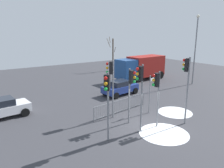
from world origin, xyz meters
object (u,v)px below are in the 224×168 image
object	(u,v)px
traffic_light_foreground_left	(157,87)
delivery_truck	(141,67)
traffic_light_foreground_right	(111,76)
traffic_light_mid_right	(187,75)
bare_tree_centre	(113,54)
street_lamp	(196,44)
traffic_light_mid_left	(131,84)
car_white_mid	(2,108)
traffic_light_rear_left	(140,83)
traffic_light_rear_right	(107,92)
direction_sign_post	(150,92)
car_blue_far	(120,87)

from	to	relation	value
traffic_light_foreground_left	delivery_truck	size ratio (longest dim) A/B	0.53
traffic_light_foreground_right	traffic_light_mid_right	bearing A→B (deg)	-106.17
delivery_truck	bare_tree_centre	bearing A→B (deg)	-99.52
street_lamp	delivery_truck	bearing A→B (deg)	122.61
traffic_light_mid_right	bare_tree_centre	world-z (taller)	bare_tree_centre
traffic_light_mid_left	street_lamp	world-z (taller)	street_lamp
traffic_light_foreground_right	car_white_mid	world-z (taller)	traffic_light_foreground_right
traffic_light_foreground_right	traffic_light_rear_left	world-z (taller)	traffic_light_rear_left
traffic_light_mid_right	traffic_light_mid_left	bearing A→B (deg)	140.42
traffic_light_mid_left	traffic_light_rear_left	bearing A→B (deg)	62.75
traffic_light_rear_left	bare_tree_centre	size ratio (longest dim) A/B	0.80
traffic_light_rear_right	car_white_mid	xyz separation A→B (m)	(-4.47, 7.52, -2.26)
traffic_light_mid_right	traffic_light_mid_left	xyz separation A→B (m)	(-3.11, 2.06, -0.57)
traffic_light_foreground_right	car_white_mid	bearing A→B (deg)	84.83
direction_sign_post	traffic_light_rear_right	bearing A→B (deg)	-172.10
traffic_light_foreground_left	bare_tree_centre	distance (m)	22.08
traffic_light_rear_left	direction_sign_post	distance (m)	3.87
traffic_light_foreground_right	delivery_truck	distance (m)	13.83
traffic_light_rear_right	traffic_light_rear_left	world-z (taller)	traffic_light_rear_left
street_lamp	traffic_light_rear_right	bearing A→B (deg)	-160.10
traffic_light_mid_right	car_blue_far	bearing A→B (deg)	79.98
traffic_light_foreground_left	delivery_truck	xyz separation A→B (m)	(9.19, 11.63, -1.06)
traffic_light_foreground_left	bare_tree_centre	size ratio (longest dim) A/B	0.70
traffic_light_mid_left	car_blue_far	bearing A→B (deg)	-132.91
traffic_light_rear_right	traffic_light_mid_left	world-z (taller)	traffic_light_rear_right
traffic_light_foreground_right	direction_sign_post	bearing A→B (deg)	-76.90
traffic_light_rear_left	street_lamp	bearing A→B (deg)	-66.38
traffic_light_foreground_left	car_blue_far	world-z (taller)	traffic_light_foreground_left
traffic_light_mid_left	car_blue_far	distance (m)	7.49
traffic_light_mid_left	street_lamp	distance (m)	14.68
traffic_light_mid_right	traffic_light_rear_right	bearing A→B (deg)	165.85
car_white_mid	delivery_truck	distance (m)	17.92
traffic_light_mid_right	delivery_truck	world-z (taller)	traffic_light_mid_right
traffic_light_foreground_left	traffic_light_rear_right	bearing A→B (deg)	103.35
car_white_mid	traffic_light_mid_right	bearing A→B (deg)	-43.95
traffic_light_foreground_right	traffic_light_mid_left	distance (m)	1.77
traffic_light_foreground_left	delivery_truck	distance (m)	14.86
street_lamp	bare_tree_centre	size ratio (longest dim) A/B	1.49
direction_sign_post	bare_tree_centre	xyz separation A→B (m)	(8.62, 17.48, 1.06)
traffic_light_foreground_left	street_lamp	xyz separation A→B (m)	(12.72, 6.12, 2.09)
traffic_light_mid_left	delivery_truck	world-z (taller)	traffic_light_mid_left
direction_sign_post	car_white_mid	distance (m)	11.30
traffic_light_mid_right	street_lamp	distance (m)	12.70
traffic_light_rear_left	traffic_light_mid_right	bearing A→B (deg)	-102.11
street_lamp	traffic_light_mid_left	bearing A→B (deg)	-160.94
traffic_light_rear_left	bare_tree_centre	bearing A→B (deg)	-30.16
bare_tree_centre	delivery_truck	bearing A→B (deg)	-96.93
street_lamp	bare_tree_centre	xyz separation A→B (m)	(-2.56, 13.48, -2.12)
traffic_light_mid_left	bare_tree_centre	bearing A→B (deg)	-133.60
traffic_light_rear_left	traffic_light_mid_left	size ratio (longest dim) A/B	1.12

